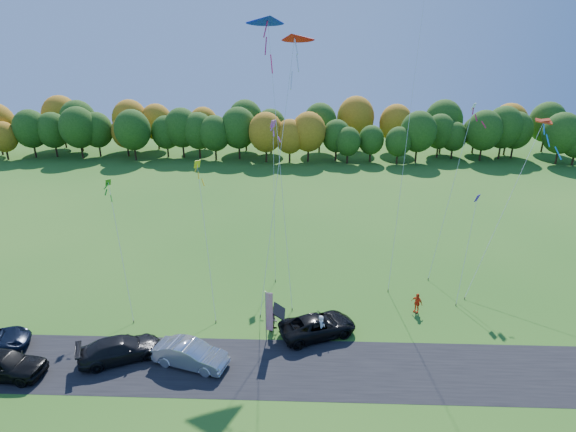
{
  "coord_description": "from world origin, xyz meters",
  "views": [
    {
      "loc": [
        1.22,
        -28.25,
        19.95
      ],
      "look_at": [
        0.0,
        6.0,
        7.0
      ],
      "focal_mm": 28.0,
      "sensor_mm": 36.0,
      "label": 1
    }
  ],
  "objects_px": {
    "silver_sedan": "(191,354)",
    "feather_flag": "(269,311)",
    "black_suv": "(318,326)",
    "person_east": "(417,303)"
  },
  "relations": [
    {
      "from": "black_suv",
      "to": "feather_flag",
      "type": "distance_m",
      "value": 4.02
    },
    {
      "from": "black_suv",
      "to": "silver_sedan",
      "type": "height_order",
      "value": "silver_sedan"
    },
    {
      "from": "silver_sedan",
      "to": "feather_flag",
      "type": "distance_m",
      "value": 5.96
    },
    {
      "from": "black_suv",
      "to": "feather_flag",
      "type": "xyz_separation_m",
      "value": [
        -3.53,
        -0.88,
        1.7
      ]
    },
    {
      "from": "black_suv",
      "to": "silver_sedan",
      "type": "xyz_separation_m",
      "value": [
        -8.54,
        -3.65,
        0.04
      ]
    },
    {
      "from": "black_suv",
      "to": "silver_sedan",
      "type": "distance_m",
      "value": 9.29
    },
    {
      "from": "black_suv",
      "to": "person_east",
      "type": "bearing_deg",
      "value": -89.56
    },
    {
      "from": "person_east",
      "to": "feather_flag",
      "type": "xyz_separation_m",
      "value": [
        -11.5,
        -4.2,
        1.65
      ]
    },
    {
      "from": "black_suv",
      "to": "silver_sedan",
      "type": "bearing_deg",
      "value": 90.98
    },
    {
      "from": "silver_sedan",
      "to": "black_suv",
      "type": "bearing_deg",
      "value": -51.01
    }
  ]
}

